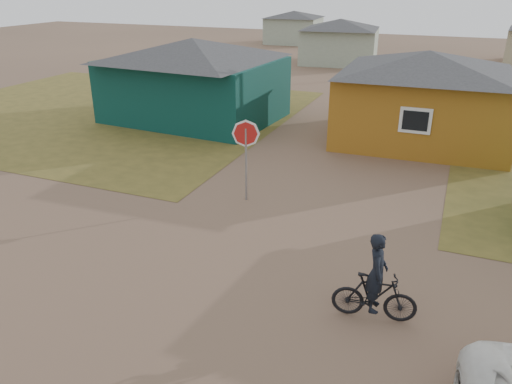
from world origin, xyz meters
The scene contains 8 objects.
ground centered at (0.00, 0.00, 0.00)m, with size 120.00×120.00×0.00m, color brown.
grass_nw centered at (-14.00, 13.00, 0.01)m, with size 20.00×18.00×0.00m, color brown.
house_teal centered at (-8.50, 13.50, 2.05)m, with size 8.93×7.08×4.00m.
house_yellow centered at (2.50, 14.00, 2.00)m, with size 7.72×6.76×3.90m.
house_pale_west centered at (-6.00, 34.00, 1.86)m, with size 7.04×6.15×3.60m.
house_pale_north centered at (-14.00, 46.00, 1.75)m, with size 6.28×5.81×3.40m.
stop_sign centered at (-2.04, 5.09, 1.95)m, with size 0.88×0.11×2.68m.
cyclist centered at (2.89, 0.45, 0.73)m, with size 1.83×0.75×2.00m.
Camera 1 is at (3.91, -8.57, 6.68)m, focal length 35.00 mm.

